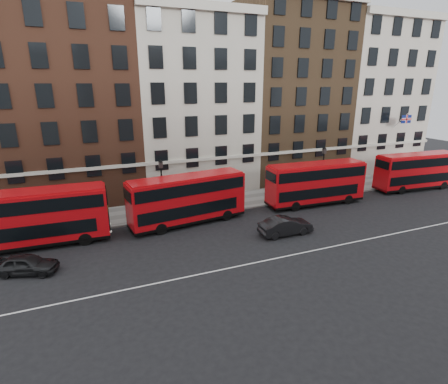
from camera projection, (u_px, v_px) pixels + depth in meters
name	position (u px, v px, depth m)	size (l,w,h in m)	color
ground	(265.00, 246.00, 26.40)	(120.00, 120.00, 0.00)	black
pavement	(216.00, 203.00, 35.65)	(80.00, 5.00, 0.15)	slate
kerb	(225.00, 211.00, 33.44)	(80.00, 0.30, 0.16)	gray
road_centre_line	(279.00, 258.00, 24.63)	(70.00, 0.12, 0.01)	white
building_terrace	(189.00, 97.00, 39.01)	(64.00, 11.95, 22.00)	#B8B09F
bus_a	(34.00, 217.00, 25.77)	(10.45, 2.93, 4.35)	red
bus_b	(187.00, 198.00, 30.01)	(10.43, 3.76, 4.29)	red
bus_c	(315.00, 183.00, 34.82)	(10.23, 2.86, 4.26)	red
bus_d	(416.00, 170.00, 39.83)	(10.09, 3.13, 4.18)	red
car_rear	(26.00, 264.00, 22.45)	(1.56, 3.89, 1.32)	black
car_front	(286.00, 226.00, 28.26)	(1.55, 4.43, 1.46)	black
lamp_post_left	(162.00, 186.00, 30.93)	(0.44, 0.44, 5.33)	black
lamp_post_right	(323.00, 169.00, 36.94)	(0.44, 0.44, 5.33)	black
traffic_light	(416.00, 165.00, 41.75)	(0.25, 0.45, 3.27)	black
iron_railings	(208.00, 192.00, 37.42)	(6.60, 0.06, 1.00)	black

